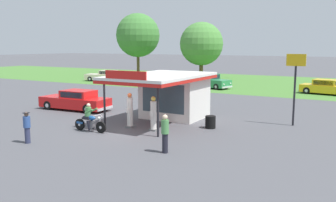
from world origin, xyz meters
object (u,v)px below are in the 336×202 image
at_px(roadside_pole_sign, 295,76).
at_px(parked_car_back_row_centre, 210,82).
at_px(parked_car_back_row_left, 158,78).
at_px(bystander_standing_back_lot, 165,133).
at_px(spare_tire_stack, 210,122).
at_px(motorcycle_with_rider, 90,120).
at_px(featured_classic_sedan, 76,101).
at_px(bystander_admiring_sedan, 27,127).
at_px(gas_pump_nearside, 130,112).
at_px(gas_pump_offside, 153,115).
at_px(parked_car_back_row_far_right, 326,87).
at_px(parked_car_back_row_far_left, 106,76).

bearing_deg(roadside_pole_sign, parked_car_back_row_centre, 127.95).
xyz_separation_m(parked_car_back_row_left, bystander_standing_back_lot, (15.56, -24.93, 0.22)).
height_order(parked_car_back_row_centre, spare_tire_stack, parked_car_back_row_centre).
xyz_separation_m(motorcycle_with_rider, spare_tire_stack, (5.49, 4.07, -0.29)).
relative_size(featured_classic_sedan, parked_car_back_row_centre, 1.10).
height_order(featured_classic_sedan, bystander_admiring_sedan, bystander_admiring_sedan).
height_order(motorcycle_with_rider, featured_classic_sedan, motorcycle_with_rider).
relative_size(gas_pump_nearside, featured_classic_sedan, 0.36).
distance_m(gas_pump_offside, bystander_admiring_sedan, 6.62).
bearing_deg(motorcycle_with_rider, parked_car_back_row_left, 112.82).
bearing_deg(spare_tire_stack, parked_car_back_row_far_right, 78.56).
bearing_deg(parked_car_back_row_far_right, parked_car_back_row_centre, -176.85).
relative_size(parked_car_back_row_left, roadside_pole_sign, 1.22).
height_order(gas_pump_offside, spare_tire_stack, gas_pump_offside).
xyz_separation_m(parked_car_back_row_far_left, spare_tire_stack, (23.23, -19.05, -0.30)).
relative_size(gas_pump_nearside, spare_tire_stack, 2.80).
height_order(parked_car_back_row_left, parked_car_back_row_far_left, parked_car_back_row_left).
bearing_deg(parked_car_back_row_left, bystander_standing_back_lot, -58.03).
bearing_deg(bystander_standing_back_lot, gas_pump_offside, 128.70).
bearing_deg(motorcycle_with_rider, featured_classic_sedan, 139.59).
relative_size(parked_car_back_row_far_right, bystander_admiring_sedan, 3.28).
relative_size(featured_classic_sedan, parked_car_back_row_far_right, 1.11).
bearing_deg(parked_car_back_row_centre, parked_car_back_row_left, 173.87).
xyz_separation_m(gas_pump_nearside, parked_car_back_row_centre, (-3.94, 20.73, -0.20)).
relative_size(gas_pump_nearside, motorcycle_with_rider, 0.93).
bearing_deg(bystander_admiring_sedan, parked_car_back_row_left, 108.37).
bearing_deg(gas_pump_nearside, parked_car_back_row_far_right, 69.38).
bearing_deg(gas_pump_offside, bystander_admiring_sedan, -126.20).
relative_size(parked_car_back_row_left, parked_car_back_row_far_left, 0.90).
relative_size(featured_classic_sedan, parked_car_back_row_far_left, 0.98).
distance_m(motorcycle_with_rider, roadside_pole_sign, 12.11).
relative_size(parked_car_back_row_far_right, roadside_pole_sign, 1.19).
height_order(gas_pump_nearside, parked_car_back_row_far_right, gas_pump_nearside).
bearing_deg(featured_classic_sedan, parked_car_back_row_left, 102.90).
bearing_deg(gas_pump_nearside, spare_tire_stack, 27.06).
bearing_deg(spare_tire_stack, gas_pump_nearside, -152.94).
distance_m(gas_pump_nearside, roadside_pole_sign, 9.88).
bearing_deg(featured_classic_sedan, gas_pump_offside, -18.23).
distance_m(parked_car_back_row_left, parked_car_back_row_centre, 7.31).
bearing_deg(parked_car_back_row_far_left, bystander_standing_back_lot, -46.38).
xyz_separation_m(gas_pump_offside, parked_car_back_row_far_left, (-20.69, 21.17, -0.23)).
height_order(bystander_standing_back_lot, roadside_pole_sign, roadside_pole_sign).
distance_m(gas_pump_offside, parked_car_back_row_centre, 21.46).
bearing_deg(parked_car_back_row_far_right, roadside_pole_sign, -89.69).
bearing_deg(bystander_standing_back_lot, bystander_admiring_sedan, -163.92).
bearing_deg(spare_tire_stack, bystander_standing_back_lot, -87.91).
relative_size(parked_car_back_row_centre, roadside_pole_sign, 1.21).
bearing_deg(motorcycle_with_rider, bystander_standing_back_lot, -14.54).
xyz_separation_m(gas_pump_nearside, featured_classic_sedan, (-6.93, 2.81, -0.24)).
relative_size(featured_classic_sedan, roadside_pole_sign, 1.33).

